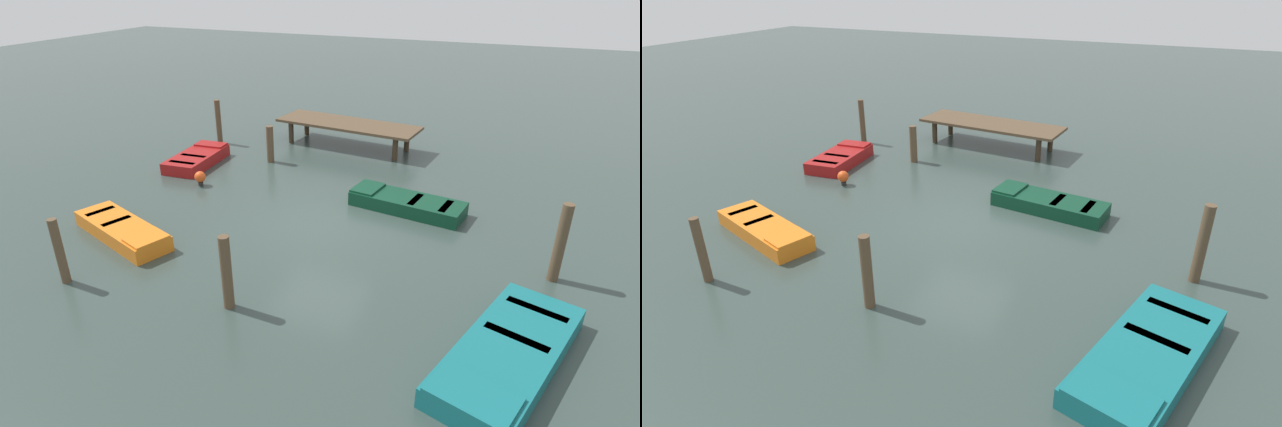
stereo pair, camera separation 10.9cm
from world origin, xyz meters
TOP-DOWN VIEW (x-y plane):
  - ground_plane at (0.00, 0.00)m, footprint 80.00×80.00m
  - dock_segment at (-1.69, 6.67)m, footprint 5.65×2.29m
  - rowboat_dark_green at (1.90, 1.87)m, footprint 3.37×1.56m
  - rowboat_orange at (-4.41, -2.68)m, footprint 3.35×2.01m
  - rowboat_teal at (5.16, -3.67)m, footprint 2.53×4.15m
  - rowboat_red at (-5.91, 2.67)m, footprint 1.45×2.75m
  - mooring_piling_center at (-6.54, 5.09)m, footprint 0.22×0.22m
  - mooring_piling_far_right at (5.86, -0.41)m, footprint 0.24×0.24m
  - mooring_piling_near_right at (-3.63, 3.94)m, footprint 0.26×0.26m
  - mooring_piling_far_left at (-4.10, -4.79)m, footprint 0.20×0.20m
  - mooring_piling_mid_left at (-0.25, -4.15)m, footprint 0.23×0.23m
  - marker_buoy at (-4.63, 1.06)m, footprint 0.36×0.36m

SIDE VIEW (x-z plane):
  - ground_plane at x=0.00m, z-range 0.00..0.00m
  - rowboat_teal at x=5.16m, z-range -0.01..0.45m
  - rowboat_dark_green at x=1.90m, z-range -0.01..0.45m
  - rowboat_orange at x=-4.41m, z-range -0.01..0.45m
  - rowboat_red at x=-5.91m, z-range -0.01..0.45m
  - marker_buoy at x=-4.63m, z-range 0.05..0.53m
  - mooring_piling_near_right at x=-3.63m, z-range 0.00..1.31m
  - mooring_piling_far_left at x=-4.10m, z-range 0.00..1.56m
  - mooring_piling_mid_left at x=-0.25m, z-range 0.00..1.65m
  - dock_segment at x=-1.69m, z-range 0.37..1.32m
  - mooring_piling_center at x=-6.54m, z-range 0.00..1.72m
  - mooring_piling_far_right at x=5.86m, z-range 0.00..1.87m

